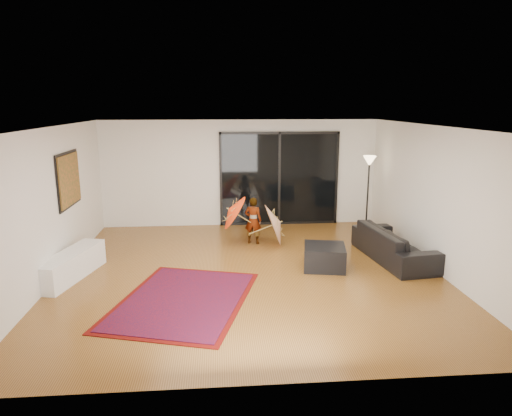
{
  "coord_description": "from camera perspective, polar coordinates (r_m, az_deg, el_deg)",
  "views": [
    {
      "loc": [
        -0.56,
        -8.04,
        3.11
      ],
      "look_at": [
        0.16,
        0.62,
        1.1
      ],
      "focal_mm": 32.0,
      "sensor_mm": 36.0,
      "label": 1
    }
  ],
  "objects": [
    {
      "name": "sliding_door",
      "position": [
        11.77,
        2.92,
        3.67
      ],
      "size": [
        3.06,
        0.07,
        2.4
      ],
      "color": "black",
      "rests_on": "wall_back"
    },
    {
      "name": "persian_rug",
      "position": [
        7.59,
        -9.06,
        -11.28
      ],
      "size": [
        2.61,
        3.13,
        0.02
      ],
      "rotation": [
        0.0,
        0.0,
        -0.28
      ],
      "color": "#510906",
      "rests_on": "floor"
    },
    {
      "name": "parasol_white",
      "position": [
        10.16,
        3.08,
        -1.86
      ],
      "size": [
        0.52,
        0.98,
        0.98
      ],
      "rotation": [
        0.0,
        1.21,
        0.0
      ],
      "color": "white",
      "rests_on": "floor"
    },
    {
      "name": "wall_front",
      "position": [
        4.9,
        2.11,
        -8.03
      ],
      "size": [
        7.0,
        0.0,
        7.0
      ],
      "primitive_type": "plane",
      "rotation": [
        -1.57,
        0.0,
        0.0
      ],
      "color": "silver",
      "rests_on": "floor"
    },
    {
      "name": "wall_left",
      "position": [
        8.74,
        -24.31,
        0.24
      ],
      "size": [
        0.0,
        7.0,
        7.0
      ],
      "primitive_type": "plane",
      "rotation": [
        1.57,
        0.0,
        1.57
      ],
      "color": "silver",
      "rests_on": "floor"
    },
    {
      "name": "speaker",
      "position": [
        9.45,
        -21.17,
        -6.18
      ],
      "size": [
        0.29,
        0.29,
        0.29
      ],
      "primitive_type": "cube",
      "rotation": [
        0.0,
        0.0,
        0.17
      ],
      "color": "#424244",
      "rests_on": "floor"
    },
    {
      "name": "wall_back",
      "position": [
        11.69,
        -1.97,
        4.36
      ],
      "size": [
        7.0,
        0.0,
        7.0
      ],
      "primitive_type": "plane",
      "rotation": [
        1.57,
        0.0,
        0.0
      ],
      "color": "silver",
      "rests_on": "floor"
    },
    {
      "name": "ottoman",
      "position": [
        8.9,
        8.55,
        -6.06
      ],
      "size": [
        0.91,
        0.91,
        0.44
      ],
      "primitive_type": "cube",
      "rotation": [
        0.0,
        0.0,
        -0.19
      ],
      "color": "black",
      "rests_on": "floor"
    },
    {
      "name": "child",
      "position": [
        10.23,
        -0.36,
        -1.58
      ],
      "size": [
        0.44,
        0.35,
        1.06
      ],
      "primitive_type": "imported",
      "rotation": [
        0.0,
        0.0,
        2.86
      ],
      "color": "#999999",
      "rests_on": "floor"
    },
    {
      "name": "media_console",
      "position": [
        8.97,
        -22.1,
        -6.64
      ],
      "size": [
        0.85,
        1.78,
        0.48
      ],
      "primitive_type": "cube",
      "rotation": [
        0.0,
        0.0,
        -0.25
      ],
      "color": "white",
      "rests_on": "floor"
    },
    {
      "name": "sofa",
      "position": [
        9.64,
        16.85,
        -4.34
      ],
      "size": [
        1.13,
        2.31,
        0.65
      ],
      "primitive_type": "imported",
      "rotation": [
        0.0,
        0.0,
        1.69
      ],
      "color": "black",
      "rests_on": "floor"
    },
    {
      "name": "parasol_orange",
      "position": [
        10.11,
        -3.45,
        -0.59
      ],
      "size": [
        0.6,
        0.85,
        0.88
      ],
      "rotation": [
        0.0,
        -0.99,
        0.0
      ],
      "color": "#FF3C0D",
      "rests_on": "child"
    },
    {
      "name": "floor",
      "position": [
        8.64,
        -0.74,
        -8.08
      ],
      "size": [
        7.0,
        7.0,
        0.0
      ],
      "primitive_type": "plane",
      "color": "brown",
      "rests_on": "ground"
    },
    {
      "name": "wall_right",
      "position": [
        9.18,
        21.6,
        1.04
      ],
      "size": [
        0.0,
        7.0,
        7.0
      ],
      "primitive_type": "plane",
      "rotation": [
        1.57,
        0.0,
        -1.57
      ],
      "color": "silver",
      "rests_on": "floor"
    },
    {
      "name": "floor_lamp",
      "position": [
        11.47,
        13.93,
        4.41
      ],
      "size": [
        0.32,
        0.32,
        1.86
      ],
      "color": "black",
      "rests_on": "floor"
    },
    {
      "name": "painting",
      "position": [
        9.61,
        -22.34,
        3.3
      ],
      "size": [
        0.04,
        1.28,
        1.08
      ],
      "color": "black",
      "rests_on": "wall_left"
    },
    {
      "name": "ceiling",
      "position": [
        8.07,
        -0.8,
        10.11
      ],
      "size": [
        7.0,
        7.0,
        0.0
      ],
      "primitive_type": "plane",
      "rotation": [
        3.14,
        0.0,
        0.0
      ],
      "color": "white",
      "rests_on": "wall_back"
    }
  ]
}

